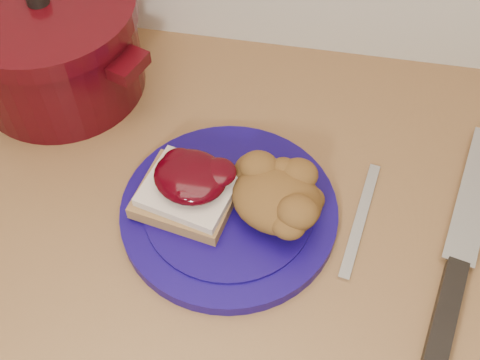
% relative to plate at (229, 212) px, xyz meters
% --- Properties ---
extents(base_cabinet, '(4.00, 0.60, 0.86)m').
position_rel_plate_xyz_m(base_cabinet, '(-0.03, 0.02, -0.48)').
color(base_cabinet, beige).
rests_on(base_cabinet, floor).
extents(plate, '(0.33, 0.33, 0.02)m').
position_rel_plate_xyz_m(plate, '(0.00, 0.00, 0.00)').
color(plate, '#110655').
rests_on(plate, wood_countertop).
extents(sandwich, '(0.13, 0.12, 0.06)m').
position_rel_plate_xyz_m(sandwich, '(-0.05, 0.00, 0.04)').
color(sandwich, olive).
rests_on(sandwich, plate).
extents(stuffing_mound, '(0.13, 0.12, 0.05)m').
position_rel_plate_xyz_m(stuffing_mound, '(0.06, 0.00, 0.04)').
color(stuffing_mound, brown).
rests_on(stuffing_mound, plate).
extents(chef_knife, '(0.11, 0.35, 0.02)m').
position_rel_plate_xyz_m(chef_knife, '(0.27, -0.04, 0.00)').
color(chef_knife, black).
rests_on(chef_knife, wood_countertop).
extents(butter_knife, '(0.04, 0.17, 0.00)m').
position_rel_plate_xyz_m(butter_knife, '(0.16, 0.02, -0.01)').
color(butter_knife, silver).
rests_on(butter_knife, wood_countertop).
extents(dutch_oven, '(0.32, 0.32, 0.16)m').
position_rel_plate_xyz_m(dutch_oven, '(-0.28, 0.18, 0.06)').
color(dutch_oven, '#39050A').
rests_on(dutch_oven, wood_countertop).
extents(pepper_grinder, '(0.06, 0.06, 0.11)m').
position_rel_plate_xyz_m(pepper_grinder, '(-0.32, 0.24, 0.05)').
color(pepper_grinder, black).
rests_on(pepper_grinder, wood_countertop).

